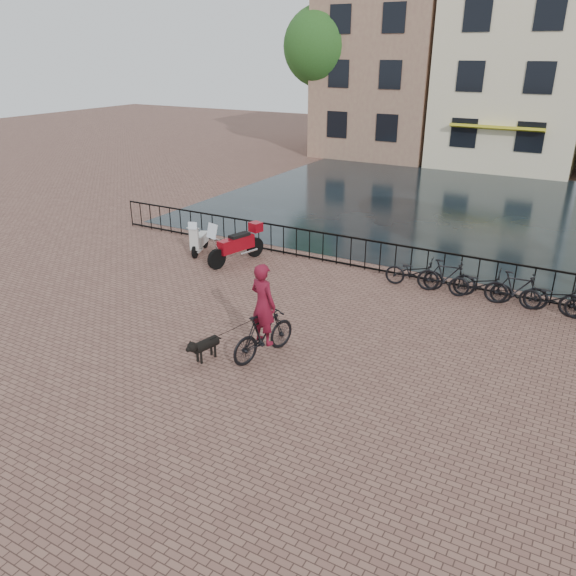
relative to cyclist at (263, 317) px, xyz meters
The scene contains 15 objects.
ground 1.97m from the cyclist, 93.50° to the right, with size 100.00×100.00×0.00m, color brown.
canal_water 15.64m from the cyclist, 90.38° to the left, with size 20.00×20.00×0.00m, color black.
railing 6.32m from the cyclist, 90.94° to the left, with size 20.00×0.05×1.02m.
canal_house_left 29.80m from the cyclist, 105.04° to the left, with size 7.50×9.00×12.80m.
canal_house_mid 28.72m from the cyclist, 89.20° to the left, with size 8.00×9.50×11.80m.
tree_far_left 28.22m from the cyclist, 113.69° to the left, with size 5.04×5.04×9.27m.
cyclist is the anchor object (origin of this frame).
dog 1.49m from the cyclist, 144.28° to the right, with size 0.49×0.94×0.60m.
motorcycle 6.31m from the cyclist, 129.99° to the left, with size 1.07×2.24×1.56m.
scooter 7.62m from the cyclist, 138.63° to the left, with size 0.84×1.46×1.30m.
parked_bike_0 5.98m from the cyclist, 73.43° to the left, with size 0.60×1.72×0.90m, color black.
parked_bike_1 6.31m from the cyclist, 65.11° to the left, with size 0.47×1.66×1.00m, color black.
parked_bike_2 6.76m from the cyclist, 57.76° to the left, with size 0.60×1.72×0.90m, color black.
parked_bike_3 7.31m from the cyclist, 51.44° to the left, with size 0.47×1.66×1.00m, color black.
parked_bike_4 7.94m from the cyclist, 46.06° to the left, with size 0.60×1.72×0.90m, color black.
Camera 1 is at (6.13, -7.86, 6.48)m, focal length 35.00 mm.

